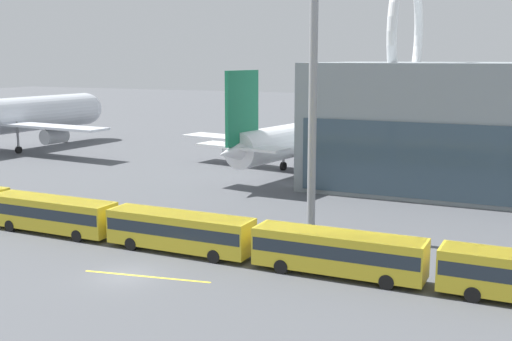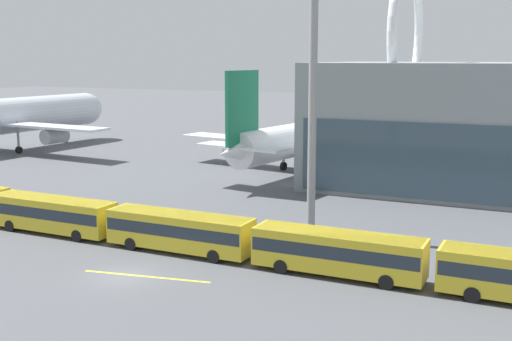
# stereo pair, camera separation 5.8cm
# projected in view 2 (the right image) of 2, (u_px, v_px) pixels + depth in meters

# --- Properties ---
(ground_plane) EXTENTS (440.00, 440.00, 0.00)m
(ground_plane) POSITION_uv_depth(u_px,v_px,m) (124.00, 276.00, 43.81)
(ground_plane) COLOR #515459
(airliner_at_gate_near) EXTENTS (41.91, 39.80, 13.66)m
(airliner_at_gate_near) POSITION_uv_depth(u_px,v_px,m) (7.00, 116.00, 101.75)
(airliner_at_gate_near) COLOR silver
(airliner_at_gate_near) RESTS_ON ground_plane
(airliner_at_gate_far) EXTENTS (37.40, 36.83, 13.34)m
(airliner_at_gate_far) POSITION_uv_depth(u_px,v_px,m) (304.00, 139.00, 83.09)
(airliner_at_gate_far) COLOR white
(airliner_at_gate_far) RESTS_ON ground_plane
(shuttle_bus_1) EXTENTS (11.86, 2.87, 3.01)m
(shuttle_bus_1) POSITION_uv_depth(u_px,v_px,m) (52.00, 213.00, 54.27)
(shuttle_bus_1) COLOR gold
(shuttle_bus_1) RESTS_ON ground_plane
(shuttle_bus_2) EXTENTS (11.86, 2.85, 3.01)m
(shuttle_bus_2) POSITION_uv_depth(u_px,v_px,m) (180.00, 229.00, 48.92)
(shuttle_bus_2) COLOR gold
(shuttle_bus_2) RESTS_ON ground_plane
(shuttle_bus_3) EXTENTS (11.84, 2.80, 3.01)m
(shuttle_bus_3) POSITION_uv_depth(u_px,v_px,m) (338.00, 251.00, 43.58)
(shuttle_bus_3) COLOR gold
(shuttle_bus_3) RESTS_ON ground_plane
(floodlight_mast) EXTENTS (2.80, 2.80, 25.82)m
(floodlight_mast) POSITION_uv_depth(u_px,v_px,m) (314.00, 35.00, 52.24)
(floodlight_mast) COLOR gray
(floodlight_mast) RESTS_ON ground_plane
(lane_stripe_0) EXTENTS (7.99, 2.02, 0.01)m
(lane_stripe_0) POSITION_uv_depth(u_px,v_px,m) (286.00, 264.00, 46.45)
(lane_stripe_0) COLOR yellow
(lane_stripe_0) RESTS_ON ground_plane
(lane_stripe_2) EXTENTS (9.16, 1.83, 0.01)m
(lane_stripe_2) POSITION_uv_depth(u_px,v_px,m) (146.00, 276.00, 43.70)
(lane_stripe_2) COLOR yellow
(lane_stripe_2) RESTS_ON ground_plane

